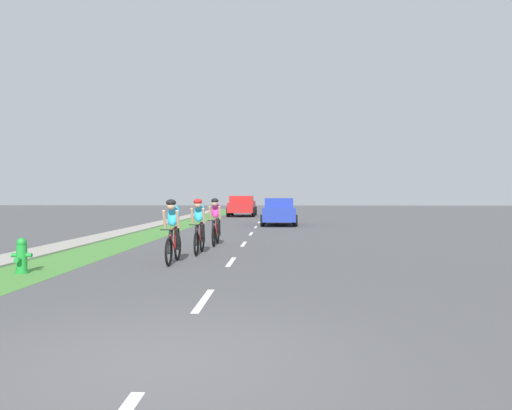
{
  "coord_description": "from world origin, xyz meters",
  "views": [
    {
      "loc": [
        1.18,
        -4.95,
        1.67
      ],
      "look_at": [
        0.07,
        20.32,
        1.19
      ],
      "focal_mm": 35.44,
      "sensor_mm": 36.0,
      "label": 1
    }
  ],
  "objects_px": {
    "cyclist_distant": "(216,221)",
    "sedan_blue": "(279,211)",
    "fire_hydrant_green": "(22,256)",
    "cyclist_trailing": "(199,226)",
    "pickup_red": "(242,206)",
    "cyclist_lead": "(173,230)"
  },
  "relations": [
    {
      "from": "cyclist_distant",
      "to": "sedan_blue",
      "type": "relative_size",
      "value": 0.4
    },
    {
      "from": "cyclist_distant",
      "to": "sedan_blue",
      "type": "height_order",
      "value": "cyclist_distant"
    },
    {
      "from": "sedan_blue",
      "to": "cyclist_distant",
      "type": "bearing_deg",
      "value": -100.3
    },
    {
      "from": "fire_hydrant_green",
      "to": "sedan_blue",
      "type": "xyz_separation_m",
      "value": [
        5.53,
        17.92,
        0.4
      ]
    },
    {
      "from": "fire_hydrant_green",
      "to": "cyclist_trailing",
      "type": "bearing_deg",
      "value": 49.05
    },
    {
      "from": "sedan_blue",
      "to": "pickup_red",
      "type": "xyz_separation_m",
      "value": [
        -2.95,
        12.07,
        0.06
      ]
    },
    {
      "from": "cyclist_lead",
      "to": "cyclist_trailing",
      "type": "height_order",
      "value": "same"
    },
    {
      "from": "cyclist_distant",
      "to": "sedan_blue",
      "type": "xyz_separation_m",
      "value": [
        2.13,
        11.71,
        -0.04
      ]
    },
    {
      "from": "fire_hydrant_green",
      "to": "cyclist_lead",
      "type": "height_order",
      "value": "cyclist_lead"
    },
    {
      "from": "cyclist_distant",
      "to": "cyclist_lead",
      "type": "bearing_deg",
      "value": -96.22
    },
    {
      "from": "cyclist_trailing",
      "to": "fire_hydrant_green",
      "type": "bearing_deg",
      "value": -130.95
    },
    {
      "from": "cyclist_distant",
      "to": "pickup_red",
      "type": "height_order",
      "value": "pickup_red"
    },
    {
      "from": "fire_hydrant_green",
      "to": "cyclist_distant",
      "type": "distance_m",
      "value": 7.1
    },
    {
      "from": "cyclist_lead",
      "to": "cyclist_distant",
      "type": "distance_m",
      "value": 4.52
    },
    {
      "from": "fire_hydrant_green",
      "to": "cyclist_trailing",
      "type": "height_order",
      "value": "cyclist_trailing"
    },
    {
      "from": "pickup_red",
      "to": "fire_hydrant_green",
      "type": "bearing_deg",
      "value": -94.92
    },
    {
      "from": "cyclist_distant",
      "to": "pickup_red",
      "type": "bearing_deg",
      "value": 91.98
    },
    {
      "from": "fire_hydrant_green",
      "to": "cyclist_distant",
      "type": "xyz_separation_m",
      "value": [
        3.4,
        6.21,
        0.44
      ]
    },
    {
      "from": "cyclist_trailing",
      "to": "cyclist_distant",
      "type": "distance_m",
      "value": 2.49
    },
    {
      "from": "fire_hydrant_green",
      "to": "sedan_blue",
      "type": "bearing_deg",
      "value": 72.85
    },
    {
      "from": "fire_hydrant_green",
      "to": "pickup_red",
      "type": "xyz_separation_m",
      "value": [
        2.58,
        30.0,
        0.46
      ]
    },
    {
      "from": "cyclist_distant",
      "to": "pickup_red",
      "type": "xyz_separation_m",
      "value": [
        -0.82,
        23.79,
        0.02
      ]
    }
  ]
}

